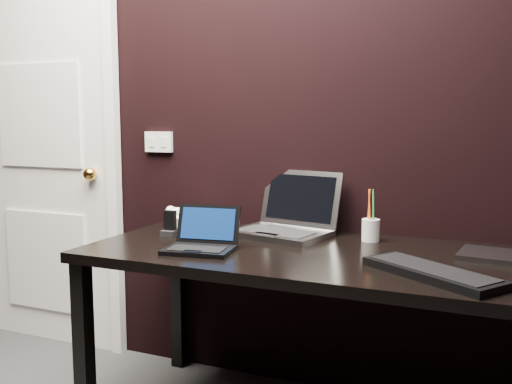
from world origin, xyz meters
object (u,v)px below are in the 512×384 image
at_px(netbook, 201,242).
at_px(pen_cup, 371,229).
at_px(desk_phone, 188,218).
at_px(closed_laptop, 503,257).
at_px(desk, 311,271).
at_px(silver_laptop, 285,223).
at_px(mobile_phone, 170,226).
at_px(ext_keyboard, 432,272).
at_px(door, 44,154).

distance_m(netbook, pen_cup, 0.69).
xyz_separation_m(desk_phone, pen_cup, (0.84, 0.01, 0.01)).
bearing_deg(closed_laptop, pen_cup, 166.81).
bearing_deg(desk_phone, pen_cup, 0.93).
bearing_deg(desk, silver_laptop, 129.37).
xyz_separation_m(silver_laptop, pen_cup, (0.36, 0.02, -0.00)).
bearing_deg(mobile_phone, silver_laptop, 24.19).
relative_size(desk, ext_keyboard, 3.60).
xyz_separation_m(door, desk_phone, (0.97, -0.13, -0.27)).
bearing_deg(silver_laptop, pen_cup, 3.18).
distance_m(desk, closed_laptop, 0.68).
bearing_deg(door, mobile_phone, -18.80).
xyz_separation_m(silver_laptop, closed_laptop, (0.85, -0.10, -0.04)).
height_order(closed_laptop, mobile_phone, mobile_phone).
relative_size(desk, netbook, 6.05).
bearing_deg(desk, closed_laptop, 11.92).
distance_m(mobile_phone, pen_cup, 0.84).
bearing_deg(ext_keyboard, desk_phone, 159.00).
xyz_separation_m(silver_laptop, mobile_phone, (-0.45, -0.20, -0.01)).
bearing_deg(closed_laptop, silver_laptop, 173.61).
bearing_deg(ext_keyboard, door, 164.91).
bearing_deg(desk, pen_cup, 56.71).
height_order(closed_laptop, desk_phone, desk_phone).
xyz_separation_m(desk, desk_phone, (-0.67, 0.24, 0.12)).
bearing_deg(desk, netbook, -156.57).
bearing_deg(ext_keyboard, desk, 157.18).
distance_m(closed_laptop, pen_cup, 0.51).
bearing_deg(netbook, pen_cup, 37.47).
height_order(desk, ext_keyboard, ext_keyboard).
xyz_separation_m(ext_keyboard, mobile_phone, (-1.10, 0.23, 0.03)).
relative_size(desk, closed_laptop, 5.52).
xyz_separation_m(netbook, mobile_phone, (-0.26, 0.20, 0.01)).
relative_size(ext_keyboard, pen_cup, 2.22).
distance_m(netbook, desk_phone, 0.50).
bearing_deg(desk_phone, silver_laptop, -0.76).
xyz_separation_m(netbook, ext_keyboard, (0.84, -0.03, -0.02)).
bearing_deg(netbook, desk_phone, 125.73).
xyz_separation_m(ext_keyboard, desk_phone, (-1.13, 0.43, 0.02)).
xyz_separation_m(desk, ext_keyboard, (0.46, -0.19, 0.09)).
height_order(silver_laptop, desk_phone, silver_laptop).
relative_size(netbook, pen_cup, 1.32).
height_order(door, desk_phone, door).
height_order(netbook, desk_phone, netbook).
bearing_deg(silver_laptop, ext_keyboard, -33.33).
xyz_separation_m(silver_laptop, desk_phone, (-0.48, 0.01, -0.01)).
bearing_deg(door, ext_keyboard, -15.09).
xyz_separation_m(closed_laptop, pen_cup, (-0.49, 0.12, 0.04)).
xyz_separation_m(door, silver_laptop, (1.46, -0.14, -0.25)).
height_order(door, desk, door).
bearing_deg(ext_keyboard, mobile_phone, 168.42).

